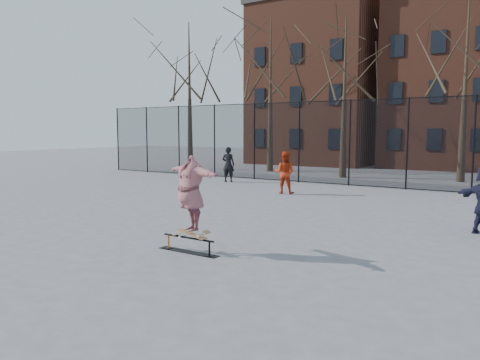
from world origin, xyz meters
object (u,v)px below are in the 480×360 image
Objects in this scene: skate_rail at (188,246)px; skater at (191,196)px; skateboard at (191,235)px; bystander_red at (285,173)px; bystander_black at (228,164)px.

skater reaches higher than skate_rail.
skate_rail is 1.90× the size of skateboard.
skater is at bearing 92.76° from bystander_red.
skater is at bearing 106.69° from bystander_black.
skater reaches higher than bystander_black.
skater is 1.13× the size of bystander_red.
bystander_black is 1.02× the size of bystander_red.
skateboard is 13.68m from bystander_black.
skateboard is 0.84m from skater.
skate_rail is at bearing 92.30° from bystander_red.
bystander_black is 4.98m from bystander_red.
skate_rail is at bearing -157.55° from skater.
bystander_black is at bearing 121.44° from skate_rail.
bystander_red is (-2.70, 9.33, 0.73)m from skate_rail.
skater is at bearing -0.00° from skate_rail.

